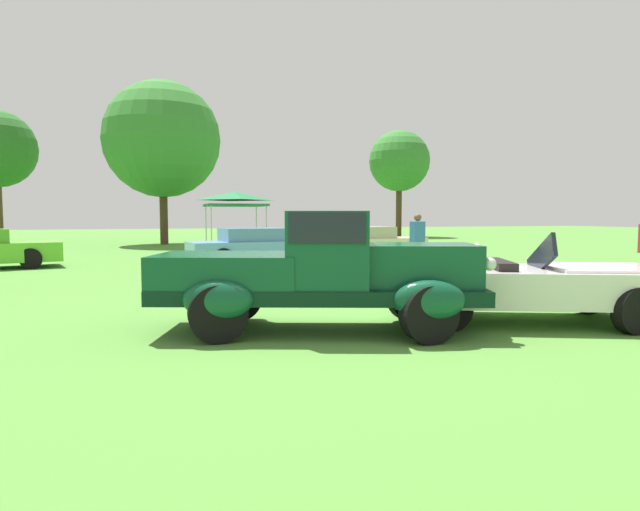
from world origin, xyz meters
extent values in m
plane|color=#4C8433|center=(0.00, 0.00, 0.00)|extent=(120.00, 120.00, 0.00)
cube|color=black|center=(-0.25, -0.05, 0.56)|extent=(4.76, 2.79, 0.20)
cube|color=#0F472D|center=(1.04, -0.47, 0.94)|extent=(1.93, 1.56, 0.60)
ellipsoid|color=silver|center=(1.86, -0.74, 0.92)|extent=(0.32, 0.54, 0.68)
cube|color=#0F472D|center=(-0.13, -0.09, 1.18)|extent=(1.46, 1.64, 1.04)
cube|color=black|center=(-0.13, -0.09, 1.48)|extent=(1.38, 1.65, 0.40)
cube|color=#0F472D|center=(-1.47, 0.35, 0.86)|extent=(2.31, 1.96, 0.48)
ellipsoid|color=#0F472D|center=(1.34, 0.19, 0.56)|extent=(0.99, 0.63, 0.52)
ellipsoid|color=#0F472D|center=(0.88, -1.18, 0.56)|extent=(0.99, 0.63, 0.52)
ellipsoid|color=#0F472D|center=(-1.24, 1.04, 0.56)|extent=(0.99, 0.63, 0.52)
ellipsoid|color=#0F472D|center=(-1.69, -0.33, 0.56)|extent=(0.99, 0.63, 0.52)
sphere|color=silver|center=(2.04, -0.34, 1.00)|extent=(0.18, 0.18, 0.18)
sphere|color=silver|center=(1.77, -1.18, 1.00)|extent=(0.18, 0.18, 0.18)
cylinder|color=black|center=(1.34, 0.19, 0.38)|extent=(0.76, 0.24, 0.76)
cylinder|color=black|center=(0.88, -1.18, 0.38)|extent=(0.76, 0.24, 0.76)
cylinder|color=black|center=(-1.24, 1.04, 0.38)|extent=(0.76, 0.24, 0.76)
cylinder|color=black|center=(-1.69, -0.33, 0.38)|extent=(0.76, 0.24, 0.76)
cube|color=silver|center=(2.97, -0.34, 0.57)|extent=(4.36, 3.10, 0.52)
cube|color=silver|center=(4.06, -0.78, 0.77)|extent=(2.04, 1.95, 0.20)
cube|color=black|center=(3.21, -0.44, 0.99)|extent=(0.52, 1.18, 0.82)
cube|color=black|center=(2.62, -0.20, 0.81)|extent=(0.71, 1.22, 0.28)
cylinder|color=black|center=(4.45, -0.11, 0.33)|extent=(0.66, 0.20, 0.66)
cylinder|color=black|center=(3.87, -1.54, 0.33)|extent=(0.66, 0.20, 0.66)
cylinder|color=black|center=(2.12, 0.84, 0.33)|extent=(0.66, 0.20, 0.66)
cylinder|color=black|center=(1.54, -0.60, 0.33)|extent=(0.66, 0.20, 0.66)
cylinder|color=black|center=(-6.06, 10.92, 0.32)|extent=(0.64, 0.22, 0.64)
cube|color=#669EDB|center=(0.79, 10.14, 0.50)|extent=(4.59, 2.21, 0.60)
cube|color=#517EAF|center=(0.62, 10.12, 1.00)|extent=(2.11, 1.67, 0.44)
cylinder|color=black|center=(2.20, 9.54, 0.32)|extent=(0.64, 0.22, 0.64)
cylinder|color=black|center=(-0.43, 9.21, 0.32)|extent=(0.64, 0.22, 0.64)
cube|color=beige|center=(5.29, 11.19, 0.50)|extent=(4.03, 1.96, 0.60)
cube|color=#B3AB8E|center=(5.13, 11.17, 1.00)|extent=(1.82, 1.57, 0.44)
cylinder|color=black|center=(6.52, 10.50, 0.32)|extent=(0.64, 0.22, 0.64)
cylinder|color=black|center=(4.18, 10.33, 0.32)|extent=(0.64, 0.22, 0.64)
cylinder|color=#383838|center=(4.86, 6.87, 0.43)|extent=(0.16, 0.16, 0.86)
cylinder|color=#383838|center=(5.05, 6.92, 0.43)|extent=(0.16, 0.16, 0.86)
cube|color=#336BB2|center=(4.96, 6.90, 1.16)|extent=(0.45, 0.33, 0.60)
sphere|color=brown|center=(4.96, 6.90, 1.58)|extent=(0.22, 0.22, 0.22)
cylinder|color=#B7B7BC|center=(2.33, 18.48, 1.02)|extent=(0.05, 0.05, 2.05)
cylinder|color=#B7B7BC|center=(2.33, 16.07, 1.02)|extent=(0.05, 0.05, 2.05)
cylinder|color=#B7B7BC|center=(-0.08, 18.48, 1.02)|extent=(0.05, 0.05, 2.05)
cylinder|color=#B7B7BC|center=(-0.08, 16.07, 1.02)|extent=(0.05, 0.05, 2.05)
cube|color=#1E703D|center=(1.12, 17.27, 2.10)|extent=(2.68, 2.68, 0.10)
pyramid|color=#1E703D|center=(1.12, 17.27, 2.52)|extent=(2.63, 2.63, 0.38)
cylinder|color=#47331E|center=(-1.89, 24.02, 2.04)|extent=(0.44, 0.44, 4.08)
sphere|color=#337A2D|center=(-1.89, 24.02, 5.84)|extent=(6.42, 6.42, 6.42)
cylinder|color=#47331E|center=(15.42, 29.81, 2.24)|extent=(0.44, 0.44, 4.48)
sphere|color=#337A2D|center=(15.42, 29.81, 5.74)|extent=(4.59, 4.59, 4.59)
camera|label=1|loc=(-2.46, -7.17, 1.64)|focal=29.85mm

